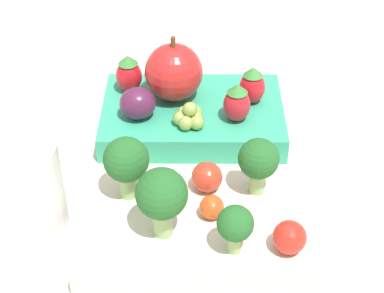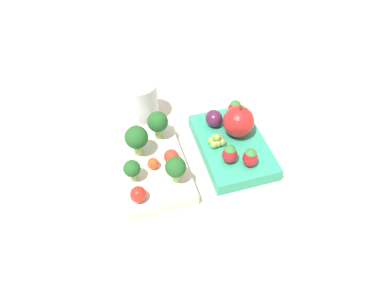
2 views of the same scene
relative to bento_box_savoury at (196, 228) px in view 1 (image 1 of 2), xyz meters
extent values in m
plane|color=beige|center=(-0.01, -0.08, -0.01)|extent=(4.00, 4.00, 0.00)
cube|color=silver|center=(0.00, 0.00, 0.00)|extent=(0.21, 0.14, 0.02)
cube|color=#33A87F|center=(-0.01, -0.16, 0.00)|extent=(0.20, 0.14, 0.03)
cylinder|color=#93B770|center=(0.05, -0.04, 0.02)|extent=(0.01, 0.01, 0.02)
sphere|color=#236028|center=(0.05, -0.04, 0.05)|extent=(0.04, 0.04, 0.04)
cylinder|color=#93B770|center=(-0.06, -0.03, 0.02)|extent=(0.01, 0.01, 0.02)
sphere|color=#236028|center=(-0.06, -0.03, 0.05)|extent=(0.04, 0.04, 0.04)
cylinder|color=#93B770|center=(-0.03, 0.04, 0.02)|extent=(0.01, 0.01, 0.02)
sphere|color=#236028|center=(-0.03, 0.04, 0.04)|extent=(0.03, 0.03, 0.03)
cylinder|color=#93B770|center=(0.03, 0.01, 0.02)|extent=(0.02, 0.02, 0.03)
sphere|color=#236028|center=(0.03, 0.01, 0.05)|extent=(0.04, 0.04, 0.04)
sphere|color=#DB4C1E|center=(-0.01, 0.00, 0.02)|extent=(0.02, 0.02, 0.02)
sphere|color=red|center=(-0.07, 0.04, 0.03)|extent=(0.03, 0.03, 0.03)
sphere|color=red|center=(-0.01, -0.04, 0.03)|extent=(0.03, 0.03, 0.03)
sphere|color=red|center=(0.00, -0.18, 0.05)|extent=(0.06, 0.06, 0.06)
cylinder|color=brown|center=(0.00, -0.18, 0.08)|extent=(0.00, 0.00, 0.01)
ellipsoid|color=red|center=(-0.07, -0.16, 0.03)|extent=(0.03, 0.03, 0.03)
cone|color=#388438|center=(-0.07, -0.16, 0.05)|extent=(0.02, 0.02, 0.01)
ellipsoid|color=red|center=(0.05, -0.19, 0.03)|extent=(0.03, 0.03, 0.04)
cone|color=#388438|center=(0.05, -0.19, 0.05)|extent=(0.02, 0.02, 0.01)
ellipsoid|color=red|center=(-0.05, -0.13, 0.03)|extent=(0.03, 0.03, 0.03)
cone|color=#388438|center=(-0.05, -0.13, 0.05)|extent=(0.02, 0.02, 0.01)
ellipsoid|color=#511E42|center=(0.04, -0.15, 0.03)|extent=(0.04, 0.03, 0.03)
sphere|color=#8EA84C|center=(0.00, -0.13, 0.02)|extent=(0.01, 0.01, 0.01)
sphere|color=#8EA84C|center=(0.00, -0.12, 0.02)|extent=(0.01, 0.01, 0.01)
sphere|color=#8EA84C|center=(-0.01, -0.12, 0.02)|extent=(0.01, 0.01, 0.01)
sphere|color=#8EA84C|center=(-0.02, -0.13, 0.02)|extent=(0.01, 0.01, 0.01)
sphere|color=#8EA84C|center=(-0.01, -0.14, 0.02)|extent=(0.01, 0.01, 0.01)
sphere|color=#8EA84C|center=(0.00, -0.14, 0.02)|extent=(0.01, 0.01, 0.01)
sphere|color=#8EA84C|center=(-0.01, -0.13, 0.03)|extent=(0.01, 0.01, 0.01)
cylinder|color=white|center=(0.14, -0.03, 0.03)|extent=(0.07, 0.07, 0.09)
camera|label=1|loc=(0.04, 0.38, 0.39)|focal=60.00mm
camera|label=2|loc=(-0.40, 0.08, 0.49)|focal=32.00mm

